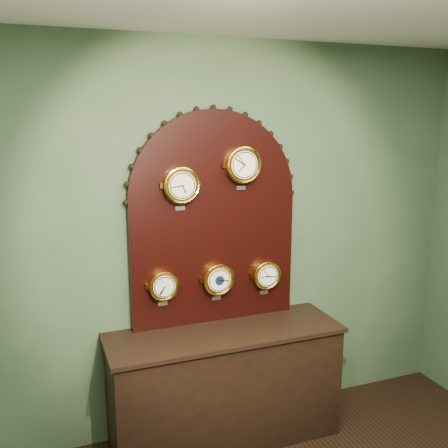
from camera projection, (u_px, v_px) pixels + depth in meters
name	position (u px, v px, depth m)	size (l,w,h in m)	color
wall_back	(212.00, 242.00, 3.63)	(4.00, 4.00, 0.00)	#3E563B
shop_counter	(225.00, 387.00, 3.59)	(1.60, 0.50, 0.80)	black
display_board	(214.00, 212.00, 3.54)	(1.26, 0.06, 1.53)	black
roman_clock	(181.00, 185.00, 3.34)	(0.25, 0.08, 0.30)	gold
arabic_clock	(243.00, 165.00, 3.47)	(0.26, 0.08, 0.31)	gold
hygrometer	(163.00, 286.00, 3.44)	(0.21, 0.08, 0.26)	gold
barometer	(218.00, 279.00, 3.58)	(0.23, 0.08, 0.28)	gold
tide_clock	(266.00, 275.00, 3.71)	(0.21, 0.08, 0.26)	gold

